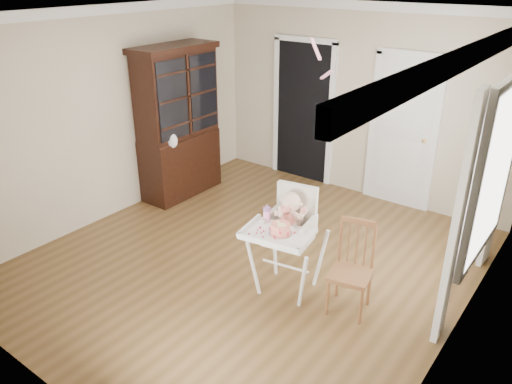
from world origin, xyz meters
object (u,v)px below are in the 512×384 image
Objects in this scene: cake at (280,229)px; high_chair at (289,230)px; sippy_cup at (267,214)px; dining_chair at (351,271)px; china_cabinet at (178,123)px.

high_chair is at bearing 105.41° from cake.
sippy_cup reaches higher than dining_chair.
dining_chair reaches higher than cake.
cake is at bearing -27.63° from sippy_cup.
high_chair is 1.24× the size of dining_chair.
sippy_cup is at bearing 152.37° from cake.
cake is 1.26× the size of sippy_cup.
sippy_cup is (-0.25, 0.13, 0.02)m from cake.
china_cabinet reaches higher than sippy_cup.
cake is 0.29m from sippy_cup.
dining_chair is (0.85, 0.22, -0.45)m from sippy_cup.
cake is at bearing -83.96° from high_chair.
cake is at bearing -26.93° from china_cabinet.
high_chair is at bearing 32.95° from sippy_cup.
high_chair reaches higher than dining_chair.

